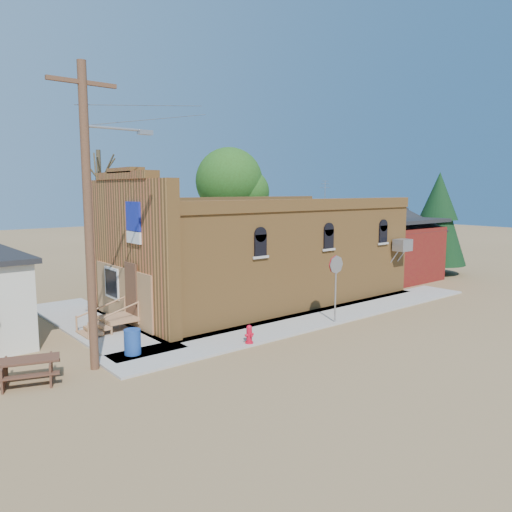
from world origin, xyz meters
TOP-DOWN VIEW (x-y plane):
  - ground at (0.00, 0.00)m, footprint 120.00×120.00m
  - sidewalk_south at (1.50, 0.90)m, footprint 19.00×2.20m
  - sidewalk_west at (-6.30, 6.00)m, footprint 2.60×10.00m
  - brick_bar at (1.64, 5.49)m, footprint 16.40×7.97m
  - red_shed at (11.50, 5.50)m, footprint 5.40×6.40m
  - utility_pole at (-8.14, 1.20)m, footprint 3.12×0.26m
  - tree_bare_near at (-3.00, 13.00)m, footprint 2.80×2.80m
  - tree_leafy at (6.00, 13.50)m, footprint 4.40×4.40m
  - evergreen_tree at (15.50, 4.00)m, footprint 3.60×3.60m
  - fire_hydrant at (-3.15, -0.00)m, footprint 0.38×0.38m
  - stop_sign at (1.29, 0.00)m, footprint 0.74×0.09m
  - trash_barrel at (-6.81, 1.50)m, footprint 0.66×0.66m
  - picnic_table at (-10.08, 1.29)m, footprint 1.99×1.73m

SIDE VIEW (x-z plane):
  - ground at x=0.00m, z-range 0.00..0.00m
  - sidewalk_south at x=1.50m, z-range 0.00..0.08m
  - sidewalk_west at x=-6.30m, z-range 0.00..0.08m
  - fire_hydrant at x=-3.15m, z-range 0.08..0.73m
  - picnic_table at x=-10.08m, z-range 0.11..0.81m
  - trash_barrel at x=-6.81m, z-range 0.08..0.91m
  - stop_sign at x=1.29m, z-range 0.81..3.53m
  - red_shed at x=11.50m, z-range 0.12..4.42m
  - brick_bar at x=1.64m, z-range -0.81..5.49m
  - evergreen_tree at x=15.50m, z-range 0.46..6.96m
  - utility_pole at x=-8.14m, z-range 0.27..9.27m
  - tree_leafy at x=6.00m, z-range 1.86..10.01m
  - tree_bare_near at x=-3.00m, z-range 2.14..9.79m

